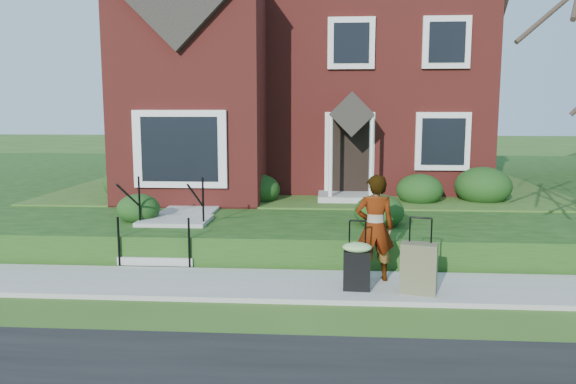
# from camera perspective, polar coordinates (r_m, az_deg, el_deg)

# --- Properties ---
(ground) EXTENTS (120.00, 120.00, 0.00)m
(ground) POSITION_cam_1_polar(r_m,az_deg,el_deg) (9.33, 0.02, -9.70)
(ground) COLOR #2D5119
(ground) RESTS_ON ground
(sidewalk) EXTENTS (60.00, 1.60, 0.08)m
(sidewalk) POSITION_cam_1_polar(r_m,az_deg,el_deg) (9.32, 0.02, -9.47)
(sidewalk) COLOR #9E9B93
(sidewalk) RESTS_ON ground
(terrace) EXTENTS (44.00, 20.00, 0.60)m
(terrace) POSITION_cam_1_polar(r_m,az_deg,el_deg) (20.21, 13.61, 0.65)
(terrace) COLOR #153C10
(terrace) RESTS_ON ground
(walkway) EXTENTS (1.20, 6.00, 0.06)m
(walkway) POSITION_cam_1_polar(r_m,az_deg,el_deg) (14.38, -8.56, -0.86)
(walkway) COLOR #9E9B93
(walkway) RESTS_ON terrace
(main_house) EXTENTS (10.40, 10.20, 9.40)m
(main_house) POSITION_cam_1_polar(r_m,az_deg,el_deg) (18.65, 1.50, 15.56)
(main_house) COLOR maroon
(main_house) RESTS_ON terrace
(front_steps) EXTENTS (1.40, 2.02, 1.50)m
(front_steps) POSITION_cam_1_polar(r_m,az_deg,el_deg) (11.41, -11.98, -4.11)
(front_steps) COLOR #9E9B93
(front_steps) RESTS_ON ground
(foundation_shrubs) EXTENTS (10.50, 4.42, 1.04)m
(foundation_shrubs) POSITION_cam_1_polar(r_m,az_deg,el_deg) (13.90, 1.50, 0.67)
(foundation_shrubs) COLOR black
(foundation_shrubs) RESTS_ON terrace
(woman) EXTENTS (0.67, 0.46, 1.77)m
(woman) POSITION_cam_1_polar(r_m,az_deg,el_deg) (9.38, 8.81, -3.60)
(woman) COLOR #999999
(woman) RESTS_ON sidewalk
(suitcase_black) EXTENTS (0.48, 0.40, 1.11)m
(suitcase_black) POSITION_cam_1_polar(r_m,az_deg,el_deg) (8.92, 7.02, -7.19)
(suitcase_black) COLOR black
(suitcase_black) RESTS_ON sidewalk
(suitcase_olive) EXTENTS (0.60, 0.43, 1.18)m
(suitcase_olive) POSITION_cam_1_polar(r_m,az_deg,el_deg) (8.95, 13.15, -7.53)
(suitcase_olive) COLOR brown
(suitcase_olive) RESTS_ON sidewalk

